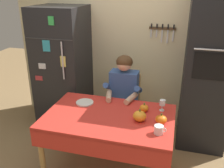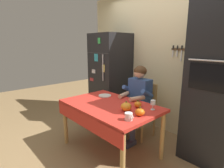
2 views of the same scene
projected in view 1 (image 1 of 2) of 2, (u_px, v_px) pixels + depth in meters
back_wall_assembly at (136, 41)px, 3.59m from camera, size 3.70×0.13×2.60m
refrigerator at (63, 69)px, 3.64m from camera, size 0.68×0.71×1.80m
wall_oven at (208, 71)px, 3.13m from camera, size 0.60×0.64×2.10m
dining_table at (109, 123)px, 2.71m from camera, size 1.40×0.90×0.74m
chair_behind_person at (126, 104)px, 3.47m from camera, size 0.40×0.40×0.93m
seated_person at (123, 94)px, 3.22m from camera, size 0.47×0.55×1.25m
coffee_mug at (159, 130)px, 2.36m from camera, size 0.12×0.09×0.09m
wine_glass at (162, 103)px, 2.77m from camera, size 0.07×0.07×0.13m
pumpkin_large at (140, 116)px, 2.58m from camera, size 0.14×0.14×0.13m
pumpkin_medium at (144, 108)px, 2.77m from camera, size 0.10×0.10×0.10m
pumpkin_small at (161, 119)px, 2.53m from camera, size 0.12×0.12×0.11m
serving_tray at (85, 103)px, 2.97m from camera, size 0.21×0.21×0.02m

